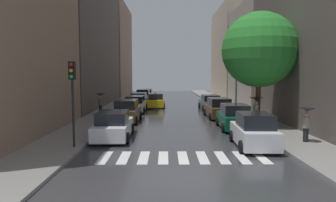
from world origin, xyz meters
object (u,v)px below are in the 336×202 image
object	(u,v)px
parked_car_right_fourth	(210,103)
lamp_post_right	(236,72)
parked_car_right_second	(234,118)
street_tree_right	(259,50)
parked_car_left_sixth	(146,94)
taxi_midroad	(156,101)
parked_car_left_third	(135,104)
parked_car_left_fourth	(139,100)
parked_car_left_fifth	(143,96)
parked_car_right_third	(218,109)
parked_car_right_nearest	(254,132)
traffic_light_left_corner	(72,85)
parked_car_left_second	(127,112)
pedestrian_by_kerb	(306,118)
pedestrian_near_tree	(100,99)
parked_car_left_nearest	(113,126)
pedestrian_foreground	(256,105)

from	to	relation	value
parked_car_right_fourth	lamp_post_right	world-z (taller)	lamp_post_right
parked_car_right_second	lamp_post_right	world-z (taller)	lamp_post_right
street_tree_right	parked_car_left_sixth	bearing A→B (deg)	110.54
taxi_midroad	parked_car_left_sixth	bearing A→B (deg)	6.59
parked_car_left_third	parked_car_left_fourth	size ratio (longest dim) A/B	1.08
parked_car_left_fifth	lamp_post_right	distance (m)	17.68
parked_car_right_fourth	street_tree_right	world-z (taller)	street_tree_right
parked_car_right_third	street_tree_right	distance (m)	6.96
parked_car_right_nearest	traffic_light_left_corner	bearing A→B (deg)	94.74
parked_car_left_second	parked_car_left_fourth	distance (m)	11.74
pedestrian_by_kerb	street_tree_right	bearing A→B (deg)	0.19
parked_car_right_third	traffic_light_left_corner	xyz separation A→B (m)	(-9.28, -11.42, 2.47)
pedestrian_near_tree	pedestrian_by_kerb	distance (m)	18.62
parked_car_left_third	lamp_post_right	distance (m)	10.55
taxi_midroad	parked_car_left_nearest	bearing A→B (deg)	171.81
pedestrian_by_kerb	lamp_post_right	distance (m)	11.55
taxi_midroad	pedestrian_foreground	bearing A→B (deg)	-153.15
taxi_midroad	street_tree_right	bearing A→B (deg)	-151.29
parked_car_left_fifth	pedestrian_near_tree	size ratio (longest dim) A/B	2.51
parked_car_right_nearest	traffic_light_left_corner	xyz separation A→B (m)	(-9.26, -0.43, 2.45)
parked_car_left_sixth	lamp_post_right	world-z (taller)	lamp_post_right
parked_car_left_nearest	pedestrian_near_tree	size ratio (longest dim) A/B	2.53
parked_car_right_nearest	lamp_post_right	bearing A→B (deg)	-6.26
parked_car_left_fifth	pedestrian_by_kerb	world-z (taller)	pedestrian_by_kerb
pedestrian_near_tree	parked_car_left_nearest	bearing A→B (deg)	116.95
parked_car_right_third	pedestrian_by_kerb	distance (m)	10.77
parked_car_left_sixth	parked_car_left_fifth	bearing A→B (deg)	-178.84
parked_car_right_fourth	parked_car_right_second	bearing A→B (deg)	178.07
parked_car_left_nearest	parked_car_left_fifth	xyz separation A→B (m)	(0.01, 24.15, 0.06)
parked_car_left_second	parked_car_right_nearest	size ratio (longest dim) A/B	1.10
lamp_post_right	pedestrian_foreground	bearing A→B (deg)	-89.56
parked_car_left_second	traffic_light_left_corner	xyz separation A→B (m)	(-1.52, -9.21, 2.46)
parked_car_left_nearest	parked_car_left_fourth	bearing A→B (deg)	-0.79
parked_car_left_third	parked_car_right_second	world-z (taller)	parked_car_right_second
pedestrian_foreground	pedestrian_near_tree	xyz separation A→B (m)	(-12.59, 7.32, -0.11)
parked_car_left_nearest	parked_car_right_nearest	size ratio (longest dim) A/B	1.16
parked_car_left_second	pedestrian_near_tree	world-z (taller)	pedestrian_near_tree
parked_car_right_third	traffic_light_left_corner	size ratio (longest dim) A/B	1.11
parked_car_left_fifth	parked_car_right_nearest	xyz separation A→B (m)	(7.72, -26.47, 0.02)
parked_car_left_fifth	pedestrian_near_tree	xyz separation A→B (m)	(-3.09, -13.33, 0.68)
parked_car_left_second	parked_car_right_nearest	xyz separation A→B (m)	(7.74, -8.78, 0.01)
lamp_post_right	parked_car_right_second	bearing A→B (deg)	-103.71
pedestrian_near_tree	parked_car_right_nearest	bearing A→B (deg)	140.49
pedestrian_by_kerb	street_tree_right	xyz separation A→B (m)	(-0.95, 5.65, 4.09)
lamp_post_right	parked_car_left_second	bearing A→B (deg)	-161.98
parked_car_left_sixth	street_tree_right	world-z (taller)	street_tree_right
pedestrian_foreground	parked_car_left_fifth	bearing A→B (deg)	173.65
parked_car_right_second	taxi_midroad	bearing A→B (deg)	24.22
parked_car_left_third	parked_car_right_nearest	world-z (taller)	parked_car_right_nearest
parked_car_left_fifth	pedestrian_by_kerb	xyz separation A→B (m)	(10.74, -25.80, 0.64)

